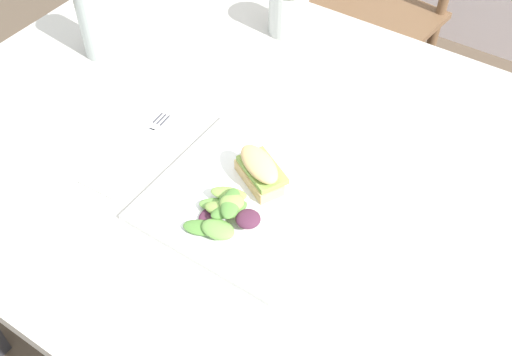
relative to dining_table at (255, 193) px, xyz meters
name	(u,v)px	position (x,y,z in m)	size (l,w,h in m)	color
dining_table	(255,193)	(0.00, 0.00, 0.00)	(1.29, 0.96, 0.74)	#BCB7AD
chair_wooden_far	(371,12)	(-0.20, 0.96, -0.18)	(0.44, 0.44, 0.87)	brown
plate_lunch	(243,199)	(0.05, -0.11, 0.12)	(0.29, 0.29, 0.01)	white
sandwich_half_front	(260,170)	(0.05, -0.06, 0.15)	(0.11, 0.09, 0.06)	#DBB270
salad_mixed_greens	(226,212)	(0.05, -0.16, 0.14)	(0.12, 0.12, 0.04)	#4C2338
napkin_folded	(138,146)	(-0.18, -0.11, 0.12)	(0.09, 0.24, 0.00)	silver
fork_on_napkin	(143,139)	(-0.18, -0.09, 0.12)	(0.04, 0.19, 0.00)	silver
bottle_cold_brew	(96,22)	(-0.43, 0.07, 0.19)	(0.07, 0.07, 0.22)	#472819
mason_jar_iced_tea	(288,11)	(-0.15, 0.35, 0.17)	(0.09, 0.09, 0.11)	#C67528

